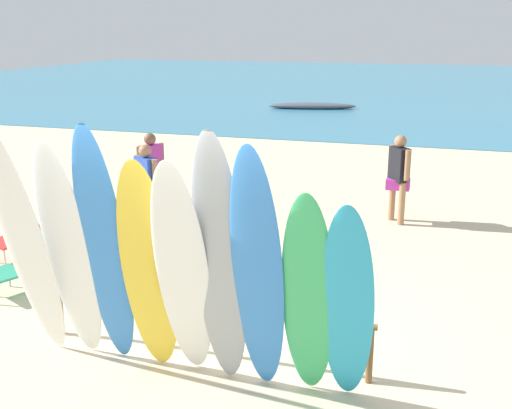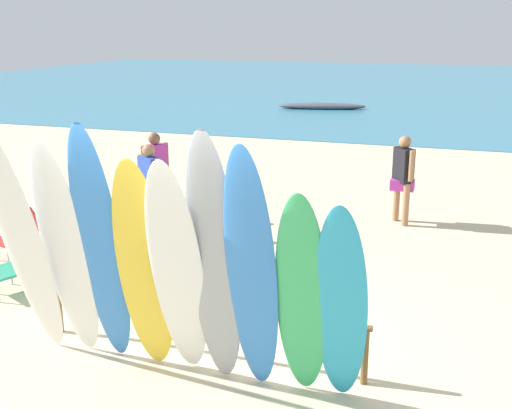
{
  "view_description": "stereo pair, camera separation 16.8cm",
  "coord_description": "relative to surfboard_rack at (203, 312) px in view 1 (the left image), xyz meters",
  "views": [
    {
      "loc": [
        2.25,
        -5.5,
        3.33
      ],
      "look_at": [
        0.0,
        1.85,
        1.14
      ],
      "focal_mm": 44.41,
      "sensor_mm": 36.0,
      "label": 1
    },
    {
      "loc": [
        2.41,
        -5.44,
        3.33
      ],
      "look_at": [
        0.0,
        1.85,
        1.14
      ],
      "focal_mm": 44.41,
      "sensor_mm": 36.0,
      "label": 2
    }
  ],
  "objects": [
    {
      "name": "beachgoer_photographing",
      "position": [
        1.49,
        5.34,
        0.38
      ],
      "size": [
        0.4,
        0.48,
        1.53
      ],
      "rotation": [
        0.0,
        0.0,
        2.22
      ],
      "color": "#9E704C",
      "rests_on": "ground"
    },
    {
      "name": "surfboard_white_4",
      "position": [
        0.03,
        -0.54,
        0.64
      ],
      "size": [
        0.56,
        0.76,
        2.28
      ],
      "primitive_type": "ellipsoid",
      "rotation": [
        0.28,
        0.0,
        0.08
      ],
      "color": "white",
      "rests_on": "ground"
    },
    {
      "name": "beach_chair_red",
      "position": [
        -2.93,
        0.85,
        -0.08
      ],
      "size": [
        0.75,
        0.85,
        0.81
      ],
      "rotation": [
        0.0,
        0.0,
        -0.43
      ],
      "color": "#B7B7BC",
      "rests_on": "ground"
    },
    {
      "name": "surfboard_teal_8",
      "position": [
        1.54,
        -0.47,
        0.48
      ],
      "size": [
        0.47,
        0.53,
        1.97
      ],
      "primitive_type": "ellipsoid",
      "rotation": [
        0.24,
        0.0,
        0.01
      ],
      "color": "#289EC6",
      "rests_on": "ground"
    },
    {
      "name": "surfboard_rack",
      "position": [
        0.0,
        0.0,
        0.0
      ],
      "size": [
        3.53,
        0.07,
        0.62
      ],
      "color": "brown",
      "rests_on": "ground"
    },
    {
      "name": "beach_chair_blue",
      "position": [
        -3.71,
        1.92,
        -0.08
      ],
      "size": [
        0.68,
        0.85,
        0.79
      ],
      "rotation": [
        0.0,
        0.0,
        -0.27
      ],
      "color": "#B7B7BC",
      "rests_on": "ground"
    },
    {
      "name": "surfboard_green_7",
      "position": [
        1.19,
        -0.47,
        0.52
      ],
      "size": [
        0.49,
        0.54,
        2.04
      ],
      "primitive_type": "ellipsoid",
      "rotation": [
        0.22,
        0.0,
        0.02
      ],
      "color": "#38B266",
      "rests_on": "ground"
    },
    {
      "name": "beachgoer_by_water",
      "position": [
        -2.69,
        4.35,
        0.38
      ],
      "size": [
        0.4,
        0.53,
        1.53
      ],
      "rotation": [
        0.0,
        0.0,
        1.13
      ],
      "color": "brown",
      "rests_on": "ground"
    },
    {
      "name": "surfboard_blue_6",
      "position": [
        0.75,
        -0.54,
        0.71
      ],
      "size": [
        0.5,
        0.6,
        2.43
      ],
      "primitive_type": "ellipsoid",
      "rotation": [
        0.21,
        0.0,
        -0.05
      ],
      "color": "#337AD1",
      "rests_on": "ground"
    },
    {
      "name": "surfboard_white_0",
      "position": [
        -1.56,
        -0.64,
        0.77
      ],
      "size": [
        0.5,
        0.81,
        2.53
      ],
      "primitive_type": "ellipsoid",
      "rotation": [
        0.28,
        0.0,
        -0.03
      ],
      "color": "white",
      "rests_on": "ground"
    },
    {
      "name": "distant_boat",
      "position": [
        -3.16,
        20.06,
        -0.37
      ],
      "size": [
        3.64,
        1.5,
        0.29
      ],
      "color": "#4C515B",
      "rests_on": "ground"
    },
    {
      "name": "surfboard_yellow_3",
      "position": [
        -0.35,
        -0.48,
        0.61
      ],
      "size": [
        0.57,
        0.54,
        2.22
      ],
      "primitive_type": "ellipsoid",
      "rotation": [
        0.2,
        0.0,
        0.05
      ],
      "color": "yellow",
      "rests_on": "ground"
    },
    {
      "name": "ocean_water",
      "position": [
        0.0,
        32.67,
        -0.49
      ],
      "size": [
        60.0,
        40.0,
        0.02
      ],
      "primitive_type": "cube",
      "color": "teal",
      "rests_on": "ground"
    },
    {
      "name": "ground",
      "position": [
        0.0,
        14.0,
        -0.5
      ],
      "size": [
        60.0,
        60.0,
        0.0
      ],
      "primitive_type": "plane",
      "color": "beige"
    },
    {
      "name": "surfboard_grey_5",
      "position": [
        0.38,
        -0.52,
        0.76
      ],
      "size": [
        0.5,
        0.54,
        2.53
      ],
      "primitive_type": "ellipsoid",
      "rotation": [
        0.18,
        0.0,
        -0.01
      ],
      "color": "#999EA3",
      "rests_on": "ground"
    },
    {
      "name": "surfboard_white_1",
      "position": [
        -1.19,
        -0.48,
        0.68
      ],
      "size": [
        0.55,
        0.6,
        2.36
      ],
      "primitive_type": "ellipsoid",
      "rotation": [
        0.22,
        0.0,
        -0.04
      ],
      "color": "white",
      "rests_on": "ground"
    },
    {
      "name": "beach_chair_striped",
      "position": [
        -2.58,
        2.33,
        -0.07
      ],
      "size": [
        0.63,
        0.74,
        0.83
      ],
      "rotation": [
        0.0,
        0.0,
        0.22
      ],
      "color": "#B7B7BC",
      "rests_on": "ground"
    },
    {
      "name": "surfboard_blue_2",
      "position": [
        -0.79,
        -0.5,
        0.76
      ],
      "size": [
        0.5,
        0.63,
        2.53
      ],
      "primitive_type": "ellipsoid",
      "rotation": [
        0.21,
        0.0,
        0.06
      ],
      "color": "#337AD1",
      "rests_on": "ground"
    },
    {
      "name": "beachgoer_midbeach",
      "position": [
        -2.33,
        3.43,
        0.37
      ],
      "size": [
        0.51,
        0.35,
        1.51
      ],
      "rotation": [
        0.0,
        0.0,
        5.79
      ],
      "color": "#9E704C",
      "rests_on": "ground"
    }
  ]
}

